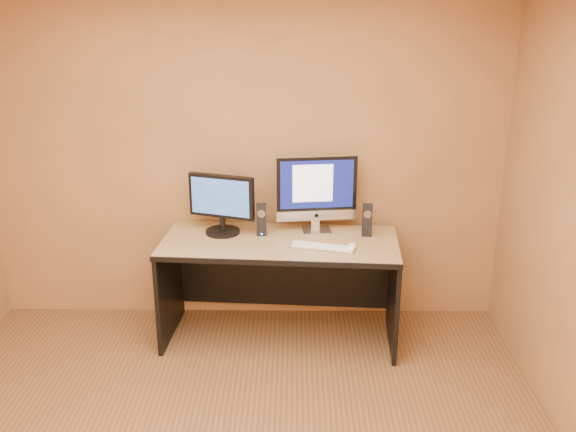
{
  "coord_description": "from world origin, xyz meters",
  "views": [
    {
      "loc": [
        0.38,
        -2.8,
        2.52
      ],
      "look_at": [
        0.33,
        1.46,
        1.03
      ],
      "focal_mm": 40.0,
      "sensor_mm": 36.0,
      "label": 1
    }
  ],
  "objects": [
    {
      "name": "second_monitor",
      "position": [
        -0.16,
        1.72,
        1.02
      ],
      "size": [
        0.57,
        0.41,
        0.45
      ],
      "primitive_type": null,
      "rotation": [
        0.0,
        0.0,
        -0.31
      ],
      "color": "black",
      "rests_on": "desk"
    },
    {
      "name": "speaker_right",
      "position": [
        0.92,
        1.69,
        0.92
      ],
      "size": [
        0.08,
        0.08,
        0.24
      ],
      "primitive_type": null,
      "rotation": [
        0.0,
        0.0,
        -0.08
      ],
      "color": "black",
      "rests_on": "desk"
    },
    {
      "name": "cable_a",
      "position": [
        0.55,
        1.82,
        0.8
      ],
      "size": [
        0.1,
        0.22,
        0.01
      ],
      "primitive_type": "cylinder",
      "rotation": [
        1.57,
        0.0,
        0.4
      ],
      "color": "black",
      "rests_on": "desk"
    },
    {
      "name": "cable_b",
      "position": [
        0.54,
        1.86,
        0.8
      ],
      "size": [
        0.11,
        0.17,
        0.01
      ],
      "primitive_type": "cylinder",
      "rotation": [
        1.57,
        0.0,
        -0.56
      ],
      "color": "black",
      "rests_on": "desk"
    },
    {
      "name": "mouse",
      "position": [
        0.79,
        1.42,
        0.82
      ],
      "size": [
        0.09,
        0.12,
        0.04
      ],
      "primitive_type": "ellipsoid",
      "rotation": [
        0.0,
        0.0,
        -0.22
      ],
      "color": "white",
      "rests_on": "desk"
    },
    {
      "name": "desk",
      "position": [
        0.27,
        1.56,
        0.4
      ],
      "size": [
        1.77,
        0.87,
        0.8
      ],
      "primitive_type": null,
      "rotation": [
        0.0,
        0.0,
        -0.07
      ],
      "color": "#A67F53",
      "rests_on": "ground"
    },
    {
      "name": "keyboard",
      "position": [
        0.58,
        1.42,
        0.81
      ],
      "size": [
        0.48,
        0.24,
        0.02
      ],
      "primitive_type": "cube",
      "rotation": [
        0.0,
        0.0,
        -0.26
      ],
      "color": "#B0B0B4",
      "rests_on": "desk"
    },
    {
      "name": "walls",
      "position": [
        0.0,
        0.0,
        1.3
      ],
      "size": [
        4.0,
        4.0,
        2.6
      ],
      "primitive_type": null,
      "color": "#A97144",
      "rests_on": "ground"
    },
    {
      "name": "imac",
      "position": [
        0.55,
        1.77,
        1.09
      ],
      "size": [
        0.64,
        0.3,
        0.59
      ],
      "primitive_type": null,
      "rotation": [
        0.0,
        0.0,
        0.12
      ],
      "color": "#BBBBC0",
      "rests_on": "desk"
    },
    {
      "name": "speaker_left",
      "position": [
        0.13,
        1.69,
        0.92
      ],
      "size": [
        0.08,
        0.08,
        0.24
      ],
      "primitive_type": null,
      "rotation": [
        0.0,
        0.0,
        0.06
      ],
      "color": "black",
      "rests_on": "desk"
    }
  ]
}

